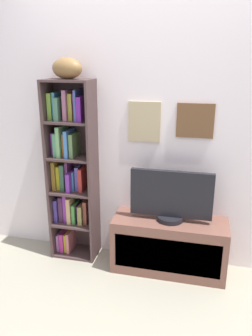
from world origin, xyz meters
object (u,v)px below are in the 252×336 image
bookshelf (71,170)px  tv_stand (169,245)px  football (67,68)px  television (171,197)px

bookshelf → tv_stand: (0.92, -0.08, -0.59)m
football → television: (0.89, -0.05, -1.02)m
bookshelf → tv_stand: 1.10m
football → television: 1.36m
football → television: size_ratio=0.43×
tv_stand → television: 0.46m
tv_stand → bookshelf: bearing=175.1°
bookshelf → tv_stand: size_ratio=1.67×
football → tv_stand: football is taller
tv_stand → television: television is taller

